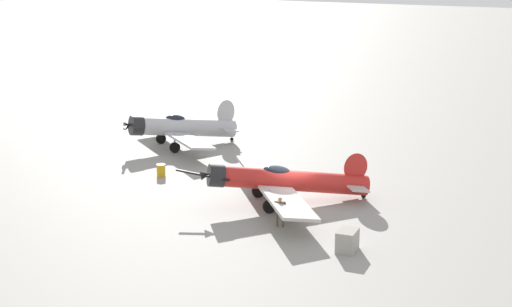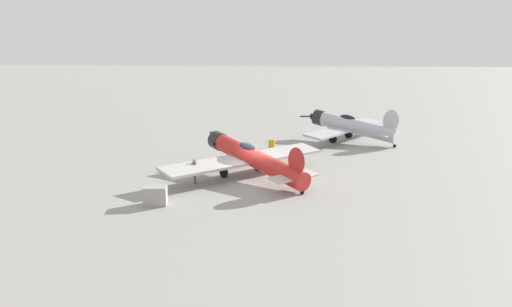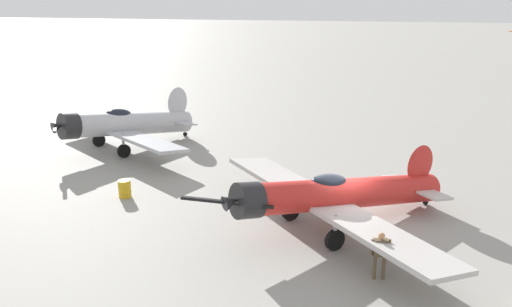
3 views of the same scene
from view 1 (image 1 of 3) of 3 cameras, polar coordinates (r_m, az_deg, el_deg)
The scene contains 6 objects.
ground_plane at distance 45.50m, azimuth 2.70°, elevation -3.76°, with size 400.00×400.00×0.00m, color gray.
airplane_foreground at distance 44.94m, azimuth 2.04°, elevation -2.08°, with size 10.38×10.74×2.96m.
airplane_mid_apron at distance 58.94m, azimuth -5.81°, elevation 1.98°, with size 11.58×9.41×3.48m.
ground_crew_mechanic at distance 41.21m, azimuth 1.83°, elevation -4.21°, with size 0.64×0.34×1.69m.
equipment_crate at distance 38.30m, azimuth 6.92°, elevation -6.56°, with size 1.10×1.44×1.09m.
fuel_drum at distance 51.27m, azimuth -7.20°, elevation -1.27°, with size 0.62×0.62×0.83m.
Camera 1 is at (20.73, -37.92, 14.21)m, focal length 52.91 mm.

